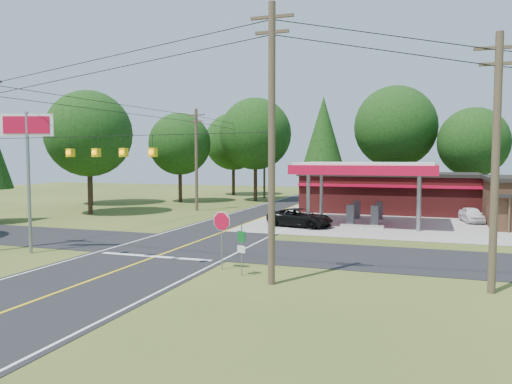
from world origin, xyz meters
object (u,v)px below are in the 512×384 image
(big_stop_sign, at_px, (27,147))
(sedan_car, at_px, (472,215))
(suv_car, at_px, (300,218))
(gas_canopy, at_px, (366,170))
(octagonal_stop_sign, at_px, (222,226))

(big_stop_sign, bearing_deg, sedan_car, 42.27)
(suv_car, height_order, sedan_car, suv_car)
(gas_canopy, relative_size, big_stop_sign, 1.37)
(big_stop_sign, bearing_deg, gas_canopy, 48.06)
(suv_car, distance_m, big_stop_sign, 19.53)
(big_stop_sign, xyz_separation_m, octagonal_stop_sign, (11.56, -0.33, -3.76))
(gas_canopy, height_order, octagonal_stop_sign, gas_canopy)
(suv_car, xyz_separation_m, big_stop_sign, (-11.56, -14.87, 5.15))
(sedan_car, bearing_deg, octagonal_stop_sign, -130.07)
(octagonal_stop_sign, bearing_deg, suv_car, 90.00)
(gas_canopy, relative_size, suv_car, 2.12)
(gas_canopy, xyz_separation_m, big_stop_sign, (-16.06, -17.87, 1.58))
(suv_car, height_order, big_stop_sign, big_stop_sign)
(suv_car, xyz_separation_m, octagonal_stop_sign, (0.00, -15.20, 1.39))
(sedan_car, height_order, big_stop_sign, big_stop_sign)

